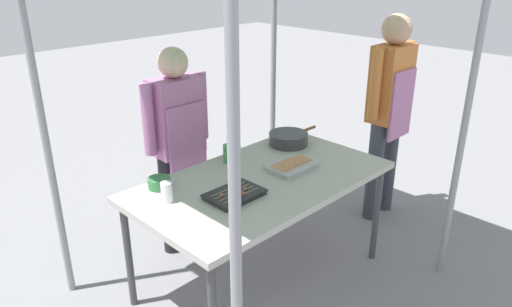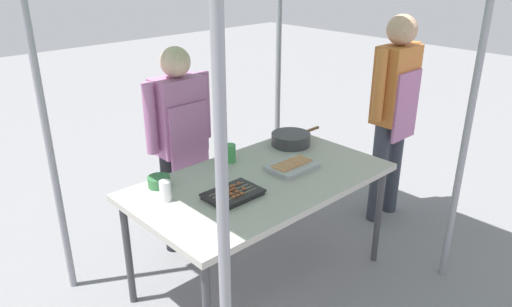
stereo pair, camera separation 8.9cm
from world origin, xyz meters
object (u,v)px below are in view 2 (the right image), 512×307
at_px(tray_grilled_sausages, 292,166).
at_px(cooking_wok, 291,139).
at_px(vendor_woman, 180,136).
at_px(condiment_bowl, 159,182).
at_px(customer_nearby, 394,103).
at_px(tray_meat_skewers, 233,194).
at_px(stall_table, 262,186).
at_px(drink_cup_near_edge, 230,153).
at_px(drink_cup_by_wok, 165,191).

relative_size(tray_grilled_sausages, cooking_wok, 0.71).
xyz_separation_m(cooking_wok, vendor_woman, (-0.64, 0.44, 0.07)).
bearing_deg(condiment_bowl, customer_nearby, -12.10).
xyz_separation_m(tray_meat_skewers, customer_nearby, (1.62, 0.00, 0.20)).
relative_size(tray_meat_skewers, customer_nearby, 0.19).
distance_m(tray_grilled_sausages, tray_meat_skewers, 0.53).
bearing_deg(condiment_bowl, tray_meat_skewers, -59.84).
bearing_deg(vendor_woman, tray_grilled_sausages, 115.18).
xyz_separation_m(stall_table, customer_nearby, (1.34, -0.06, 0.27)).
xyz_separation_m(condiment_bowl, vendor_woman, (0.41, 0.37, 0.08)).
distance_m(stall_table, condiment_bowl, 0.62).
distance_m(tray_grilled_sausages, customer_nearby, 1.11).
height_order(drink_cup_near_edge, customer_nearby, customer_nearby).
bearing_deg(drink_cup_near_edge, stall_table, -94.51).
xyz_separation_m(condiment_bowl, customer_nearby, (1.85, -0.40, 0.18)).
relative_size(condiment_bowl, customer_nearby, 0.08).
distance_m(cooking_wok, vendor_woman, 0.78).
bearing_deg(tray_meat_skewers, cooking_wok, 21.44).
bearing_deg(tray_grilled_sausages, customer_nearby, -1.66).
bearing_deg(tray_grilled_sausages, cooking_wok, 44.12).
distance_m(cooking_wok, drink_cup_near_edge, 0.52).
bearing_deg(tray_grilled_sausages, tray_meat_skewers, -176.31).
bearing_deg(drink_cup_near_edge, condiment_bowl, 179.32).
height_order(tray_meat_skewers, drink_cup_by_wok, drink_cup_by_wok).
bearing_deg(tray_grilled_sausages, drink_cup_near_edge, 120.87).
bearing_deg(condiment_bowl, vendor_woman, 41.64).
bearing_deg(drink_cup_by_wok, tray_grilled_sausages, -12.99).
relative_size(cooking_wok, drink_cup_near_edge, 3.67).
height_order(tray_grilled_sausages, drink_cup_near_edge, drink_cup_near_edge).
height_order(cooking_wok, drink_cup_by_wok, drink_cup_by_wok).
bearing_deg(tray_meat_skewers, vendor_woman, 76.71).
bearing_deg(drink_cup_near_edge, tray_grilled_sausages, -59.13).
height_order(cooking_wok, drink_cup_near_edge, drink_cup_near_edge).
bearing_deg(tray_grilled_sausages, condiment_bowl, 154.25).
height_order(stall_table, customer_nearby, customer_nearby).
relative_size(cooking_wok, drink_cup_by_wok, 3.72).
bearing_deg(stall_table, drink_cup_by_wok, 164.73).
distance_m(drink_cup_near_edge, vendor_woman, 0.40).
relative_size(stall_table, condiment_bowl, 11.91).
xyz_separation_m(stall_table, tray_grilled_sausages, (0.24, -0.03, 0.07)).
bearing_deg(cooking_wok, stall_table, -154.35).
bearing_deg(stall_table, vendor_woman, 98.42).
height_order(tray_meat_skewers, drink_cup_near_edge, drink_cup_near_edge).
bearing_deg(tray_meat_skewers, drink_cup_near_edge, 51.65).
distance_m(stall_table, drink_cup_near_edge, 0.35).
height_order(cooking_wok, vendor_woman, vendor_woman).
relative_size(drink_cup_near_edge, vendor_woman, 0.08).
bearing_deg(tray_grilled_sausages, stall_table, 172.72).
distance_m(drink_cup_near_edge, customer_nearby, 1.38).
relative_size(tray_grilled_sausages, customer_nearby, 0.19).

